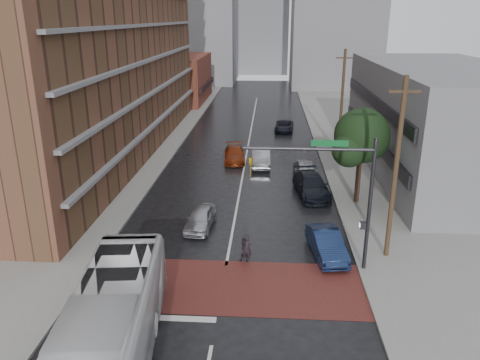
# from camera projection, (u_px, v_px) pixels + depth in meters

# --- Properties ---
(ground) EXTENTS (160.00, 160.00, 0.00)m
(ground) POSITION_uv_depth(u_px,v_px,m) (221.00, 291.00, 22.83)
(ground) COLOR black
(ground) RESTS_ON ground
(crosswalk) EXTENTS (14.00, 5.00, 0.02)m
(crosswalk) POSITION_uv_depth(u_px,v_px,m) (222.00, 286.00, 23.30)
(crosswalk) COLOR maroon
(crosswalk) RESTS_ON ground
(sidewalk_west) EXTENTS (9.00, 90.00, 0.15)m
(sidewalk_west) POSITION_uv_depth(u_px,v_px,m) (133.00, 149.00, 47.05)
(sidewalk_west) COLOR gray
(sidewalk_west) RESTS_ON ground
(sidewalk_east) EXTENTS (9.00, 90.00, 0.15)m
(sidewalk_east) POSITION_uv_depth(u_px,v_px,m) (364.00, 153.00, 45.66)
(sidewalk_east) COLOR gray
(sidewalk_east) RESTS_ON ground
(apartment_block) EXTENTS (10.00, 44.00, 28.00)m
(apartment_block) POSITION_uv_depth(u_px,v_px,m) (91.00, 1.00, 41.66)
(apartment_block) COLOR brown
(apartment_block) RESTS_ON ground
(storefront_west) EXTENTS (8.00, 16.00, 7.00)m
(storefront_west) POSITION_uv_depth(u_px,v_px,m) (180.00, 79.00, 73.27)
(storefront_west) COLOR maroon
(storefront_west) RESTS_ON ground
(building_east) EXTENTS (11.00, 26.00, 9.00)m
(building_east) POSITION_uv_depth(u_px,v_px,m) (441.00, 120.00, 39.19)
(building_east) COLOR slate
(building_east) RESTS_ON ground
(distant_tower_center) EXTENTS (12.00, 10.00, 24.00)m
(distant_tower_center) POSITION_uv_depth(u_px,v_px,m) (262.00, 20.00, 108.36)
(distant_tower_center) COLOR slate
(distant_tower_center) RESTS_ON ground
(street_tree) EXTENTS (4.20, 4.10, 6.90)m
(street_tree) POSITION_uv_depth(u_px,v_px,m) (362.00, 139.00, 32.09)
(street_tree) COLOR #332319
(street_tree) RESTS_ON ground
(signal_mast) EXTENTS (6.50, 0.30, 7.20)m
(signal_mast) POSITION_uv_depth(u_px,v_px,m) (342.00, 186.00, 23.27)
(signal_mast) COLOR #2D2D33
(signal_mast) RESTS_ON ground
(utility_pole_near) EXTENTS (1.60, 0.26, 10.00)m
(utility_pole_near) POSITION_uv_depth(u_px,v_px,m) (396.00, 170.00, 24.37)
(utility_pole_near) COLOR #473321
(utility_pole_near) RESTS_ON ground
(utility_pole_far) EXTENTS (1.60, 0.26, 10.00)m
(utility_pole_far) POSITION_uv_depth(u_px,v_px,m) (342.00, 103.00, 43.21)
(utility_pole_far) COLOR #473321
(utility_pole_far) RESTS_ON ground
(transit_bus) EXTENTS (4.11, 12.42, 3.40)m
(transit_bus) POSITION_uv_depth(u_px,v_px,m) (107.00, 339.00, 16.83)
(transit_bus) COLOR silver
(transit_bus) RESTS_ON ground
(pedestrian_a) EXTENTS (0.59, 0.41, 1.56)m
(pedestrian_a) POSITION_uv_depth(u_px,v_px,m) (247.00, 249.00, 25.34)
(pedestrian_a) COLOR black
(pedestrian_a) RESTS_ON ground
(pedestrian_b) EXTENTS (0.80, 0.67, 1.44)m
(pedestrian_b) POSITION_uv_depth(u_px,v_px,m) (245.00, 250.00, 25.36)
(pedestrian_b) COLOR black
(pedestrian_b) RESTS_ON ground
(car_travel_a) EXTENTS (1.86, 4.02, 1.33)m
(car_travel_a) POSITION_uv_depth(u_px,v_px,m) (200.00, 218.00, 29.50)
(car_travel_a) COLOR #B5B7BD
(car_travel_a) RESTS_ON ground
(car_travel_b) EXTENTS (1.76, 4.72, 1.54)m
(car_travel_b) POSITION_uv_depth(u_px,v_px,m) (261.00, 157.00, 41.88)
(car_travel_b) COLOR #9B9CA2
(car_travel_b) RESTS_ON ground
(car_travel_c) EXTENTS (2.27, 4.75, 1.33)m
(car_travel_c) POSITION_uv_depth(u_px,v_px,m) (234.00, 154.00, 43.23)
(car_travel_c) COLOR maroon
(car_travel_c) RESTS_ON ground
(suv_travel) EXTENTS (2.39, 4.58, 1.23)m
(suv_travel) POSITION_uv_depth(u_px,v_px,m) (284.00, 126.00, 54.59)
(suv_travel) COLOR black
(suv_travel) RESTS_ON ground
(car_parked_near) EXTENTS (2.16, 4.54, 1.44)m
(car_parked_near) POSITION_uv_depth(u_px,v_px,m) (327.00, 244.00, 26.03)
(car_parked_near) COLOR #142246
(car_parked_near) RESTS_ON ground
(car_parked_mid) EXTENTS (2.90, 5.62, 1.56)m
(car_parked_mid) POSITION_uv_depth(u_px,v_px,m) (311.00, 185.00, 34.90)
(car_parked_mid) COLOR black
(car_parked_mid) RESTS_ON ground
(car_parked_far) EXTENTS (2.02, 4.64, 1.56)m
(car_parked_far) POSITION_uv_depth(u_px,v_px,m) (306.00, 172.00, 38.04)
(car_parked_far) COLOR #AFB1B7
(car_parked_far) RESTS_ON ground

